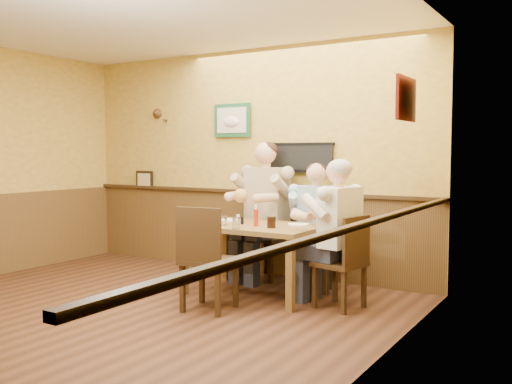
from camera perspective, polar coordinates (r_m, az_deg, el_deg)
room at (r=5.31m, az=-13.27°, el=5.76°), size 5.02×5.03×2.81m
dining_table at (r=6.05m, az=-0.16°, el=-4.13°), size 1.40×0.90×0.75m
chair_back_left at (r=6.84m, az=1.11°, el=-4.41°), size 0.52×0.52×1.03m
chair_back_right at (r=6.53m, az=6.00°, el=-5.51°), size 0.53×0.53×0.88m
chair_right_end at (r=5.62m, az=8.36°, el=-6.90°), size 0.50×0.50×0.91m
chair_near_side at (r=5.51m, az=-4.68°, el=-6.58°), size 0.52×0.52×1.01m
diner_tan_shirt at (r=6.81m, az=1.11°, el=-2.58°), size 0.75×0.75×1.47m
diner_blue_polo at (r=6.50m, az=6.01°, el=-3.88°), size 0.76×0.76×1.25m
diner_white_elder at (r=5.59m, az=8.38°, el=-4.94°), size 0.71×0.71×1.30m
water_glass_left at (r=6.00m, az=-3.25°, el=-2.82°), size 0.07×0.07×0.10m
water_glass_mid at (r=5.70m, az=-1.99°, el=-3.12°), size 0.10×0.10×0.11m
cola_tumbler at (r=5.77m, az=1.55°, el=-3.04°), size 0.11×0.11×0.12m
hot_sauce_bottle at (r=5.89m, az=-0.01°, el=-2.48°), size 0.06×0.06×0.20m
salt_shaker at (r=6.18m, az=-1.82°, el=-2.68°), size 0.04×0.04×0.09m
pepper_shaker at (r=6.05m, az=-1.39°, el=-2.87°), size 0.04×0.04×0.08m
plate_far_left at (r=6.38m, az=-2.67°, el=-2.81°), size 0.28×0.28×0.02m
plate_far_right at (r=6.01m, az=4.25°, el=-3.25°), size 0.29×0.29×0.01m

